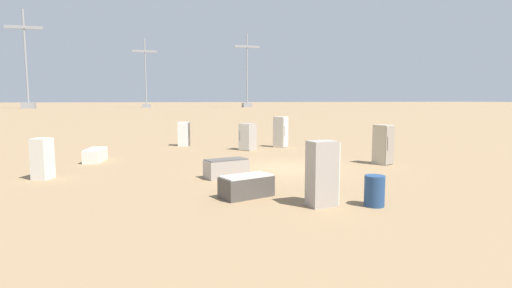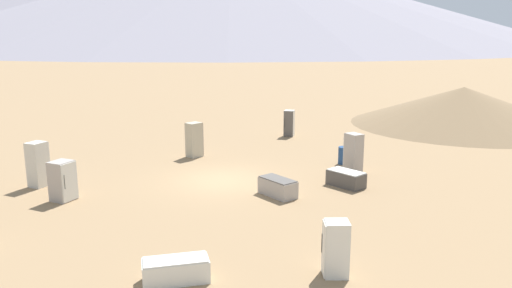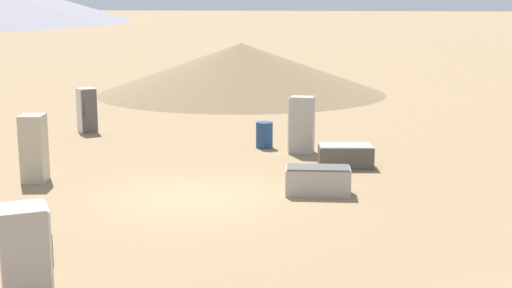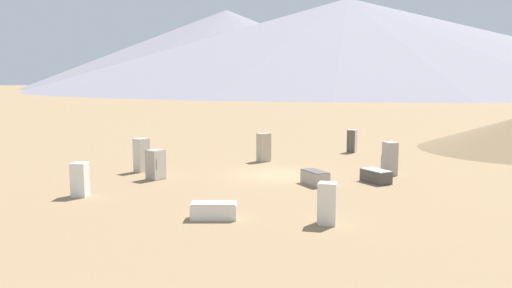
{
  "view_description": "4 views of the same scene",
  "coord_description": "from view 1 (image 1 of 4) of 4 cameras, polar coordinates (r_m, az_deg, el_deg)",
  "views": [
    {
      "loc": [
        6.18,
        15.9,
        2.94
      ],
      "look_at": [
        1.12,
        -0.75,
        1.01
      ],
      "focal_mm": 28.0,
      "sensor_mm": 36.0,
      "label": 1
    },
    {
      "loc": [
        19.74,
        -7.53,
        6.33
      ],
      "look_at": [
        0.35,
        1.48,
        1.57
      ],
      "focal_mm": 35.0,
      "sensor_mm": 36.0,
      "label": 2
    },
    {
      "loc": [
        6.72,
        -15.71,
        4.69
      ],
      "look_at": [
        1.41,
        0.83,
        1.27
      ],
      "focal_mm": 50.0,
      "sensor_mm": 36.0,
      "label": 3
    },
    {
      "loc": [
        26.24,
        -6.4,
        5.19
      ],
      "look_at": [
        0.27,
        -1.23,
        1.78
      ],
      "focal_mm": 35.0,
      "sensor_mm": 36.0,
      "label": 4
    }
  ],
  "objects": [
    {
      "name": "ground_plane",
      "position": [
        17.31,
        4.28,
        -3.47
      ],
      "size": [
        1000.0,
        1000.0,
        0.0
      ],
      "primitive_type": "plane",
      "color": "#937551"
    },
    {
      "name": "power_pylon_0",
      "position": [
        160.37,
        -1.31,
        8.5
      ],
      "size": [
        10.16,
        3.48,
        29.04
      ],
      "color": "gray",
      "rests_on": "ground_plane"
    },
    {
      "name": "power_pylon_1",
      "position": [
        153.94,
        -15.46,
        7.91
      ],
      "size": [
        8.79,
        3.01,
        25.11
      ],
      "color": "gray",
      "rests_on": "ground_plane"
    },
    {
      "name": "power_pylon_2",
      "position": [
        157.29,
        -29.92,
        8.16
      ],
      "size": [
        11.55,
        3.96,
        33.0
      ],
      "color": "gray",
      "rests_on": "ground_plane"
    },
    {
      "name": "discarded_fridge_0",
      "position": [
        12.17,
        -1.38,
        -6.04
      ],
      "size": [
        1.73,
        1.22,
        0.67
      ],
      "rotation": [
        0.0,
        0.0,
        1.87
      ],
      "color": "#4C4742",
      "rests_on": "ground_plane"
    },
    {
      "name": "discarded_fridge_1",
      "position": [
        11.2,
        9.47,
        -4.19
      ],
      "size": [
        0.85,
        0.64,
        1.82
      ],
      "rotation": [
        0.0,
        0.0,
        1.67
      ],
      "color": "#A89E93",
      "rests_on": "ground_plane"
    },
    {
      "name": "discarded_fridge_2",
      "position": [
        20.55,
        -21.98,
        -1.48
      ],
      "size": [
        1.04,
        1.82,
        0.63
      ],
      "rotation": [
        0.0,
        0.0,
        6.09
      ],
      "color": "silver",
      "rests_on": "ground_plane"
    },
    {
      "name": "discarded_fridge_3",
      "position": [
        16.84,
        -28.2,
        -1.85
      ],
      "size": [
        0.78,
        0.84,
        1.53
      ],
      "rotation": [
        0.0,
        0.0,
        2.72
      ],
      "color": "silver",
      "rests_on": "ground_plane"
    },
    {
      "name": "discarded_fridge_5",
      "position": [
        19.13,
        17.7,
        -0.08
      ],
      "size": [
        0.81,
        0.91,
        1.81
      ],
      "rotation": [
        0.0,
        0.0,
        0.34
      ],
      "color": "#B2A88E",
      "rests_on": "ground_plane"
    },
    {
      "name": "discarded_fridge_6",
      "position": [
        15.24,
        -4.26,
        -3.47
      ],
      "size": [
        1.74,
        1.12,
        0.71
      ],
      "rotation": [
        0.0,
        0.0,
        4.95
      ],
      "color": "#A89E93",
      "rests_on": "ground_plane"
    },
    {
      "name": "discarded_fridge_7",
      "position": [
        26.01,
        -10.26,
        1.42
      ],
      "size": [
        0.85,
        0.81,
        1.52
      ],
      "rotation": [
        0.0,
        0.0,
        1.3
      ],
      "color": "white",
      "rests_on": "ground_plane"
    },
    {
      "name": "discarded_fridge_8",
      "position": [
        23.39,
        -1.23,
        1.02
      ],
      "size": [
        1.08,
        1.09,
        1.55
      ],
      "rotation": [
        0.0,
        0.0,
        5.41
      ],
      "color": "#A89E93",
      "rests_on": "ground_plane"
    },
    {
      "name": "discarded_fridge_9",
      "position": [
        24.85,
        3.54,
        1.73
      ],
      "size": [
        0.96,
        0.97,
        1.9
      ],
      "rotation": [
        0.0,
        0.0,
        0.72
      ],
      "color": "beige",
      "rests_on": "ground_plane"
    },
    {
      "name": "rusty_barrel",
      "position": [
        11.59,
        16.57,
        -6.44
      ],
      "size": [
        0.56,
        0.56,
        0.86
      ],
      "color": "navy",
      "rests_on": "ground_plane"
    }
  ]
}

